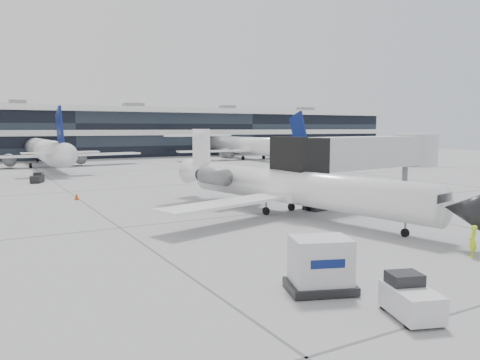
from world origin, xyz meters
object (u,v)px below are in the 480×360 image
regional_jet (289,186)px  cargo_uld (320,265)px  ramp_worker (473,241)px  jet_bridge (372,153)px  baggage_tug (410,299)px

regional_jet → cargo_uld: 16.75m
ramp_worker → jet_bridge: bearing=-153.2°
jet_bridge → ramp_worker: 18.14m
regional_jet → jet_bridge: (9.85, 1.48, 2.17)m
ramp_worker → cargo_uld: size_ratio=0.52×
regional_jet → ramp_worker: bearing=-95.7°
jet_bridge → ramp_worker: size_ratio=11.37×
ramp_worker → baggage_tug: 9.63m
cargo_uld → baggage_tug: bearing=-52.6°
ramp_worker → cargo_uld: 9.99m
baggage_tug → jet_bridge: bearing=67.1°
cargo_uld → ramp_worker: bearing=21.1°
ramp_worker → cargo_uld: cargo_uld is taller
regional_jet → jet_bridge: size_ratio=1.49×
regional_jet → cargo_uld: (-8.60, -14.34, -1.12)m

